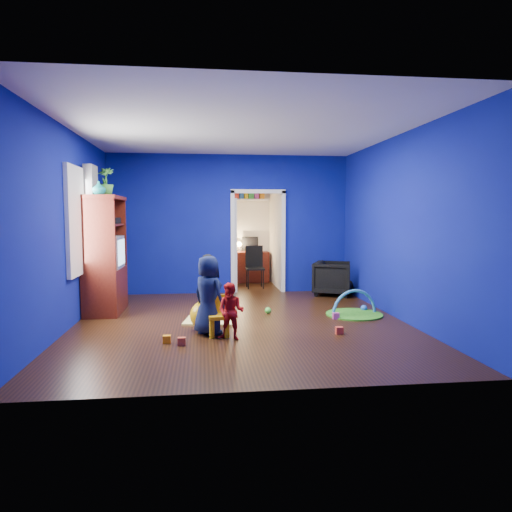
{
  "coord_description": "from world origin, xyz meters",
  "views": [
    {
      "loc": [
        -0.58,
        -6.84,
        1.64
      ],
      "look_at": [
        0.28,
        0.4,
        0.99
      ],
      "focal_mm": 32.0,
      "sensor_mm": 36.0,
      "label": 1
    }
  ],
  "objects": [
    {
      "name": "tv_armoire",
      "position": [
        -2.21,
        1.03,
        0.98
      ],
      "size": [
        0.58,
        1.14,
        1.96
      ],
      "primitive_type": "cube",
      "color": "#381409",
      "rests_on": "floor"
    },
    {
      "name": "yellow_blanket",
      "position": [
        -0.48,
        0.13,
        0.01
      ],
      "size": [
        0.84,
        0.72,
        0.03
      ],
      "primitive_type": "cube",
      "rotation": [
        0.0,
        0.0,
        -0.17
      ],
      "color": "#F2E07A",
      "rests_on": "floor"
    },
    {
      "name": "child_black",
      "position": [
        -0.48,
        0.23,
        0.52
      ],
      "size": [
        0.42,
        0.45,
        1.04
      ],
      "primitive_type": "imported",
      "rotation": [
        0.0,
        0.0,
        2.17
      ],
      "color": "black",
      "rests_on": "floor"
    },
    {
      "name": "wall_front",
      "position": [
        0.0,
        -2.75,
        1.45
      ],
      "size": [
        5.0,
        0.02,
        2.9
      ],
      "primitive_type": "cube",
      "color": "navy",
      "rests_on": "floor"
    },
    {
      "name": "alcove",
      "position": [
        0.6,
        3.62,
        1.25
      ],
      "size": [
        1.0,
        1.75,
        2.5
      ],
      "primitive_type": null,
      "color": "silver",
      "rests_on": "floor"
    },
    {
      "name": "desk_monitor",
      "position": [
        0.6,
        4.38,
        0.95
      ],
      "size": [
        0.4,
        0.05,
        0.32
      ],
      "primitive_type": "cube",
      "color": "black",
      "rests_on": "study_desk"
    },
    {
      "name": "toy_4",
      "position": [
        1.52,
        0.07,
        0.05
      ],
      "size": [
        0.1,
        0.08,
        0.1
      ],
      "primitive_type": "cube",
      "color": "#C34997",
      "rests_on": "floor"
    },
    {
      "name": "kid_chair",
      "position": [
        -0.36,
        -0.74,
        0.25
      ],
      "size": [
        0.29,
        0.29,
        0.5
      ],
      "primitive_type": "cube",
      "rotation": [
        0.0,
        0.0,
        0.03
      ],
      "color": "yellow",
      "rests_on": "floor"
    },
    {
      "name": "child_navy",
      "position": [
        -0.5,
        -0.64,
        0.55
      ],
      "size": [
        0.62,
        0.63,
        1.09
      ],
      "primitive_type": "imported",
      "rotation": [
        0.0,
        0.0,
        2.32
      ],
      "color": "#10133D",
      "rests_on": "floor"
    },
    {
      "name": "toy_3",
      "position": [
        0.5,
        0.59,
        0.06
      ],
      "size": [
        0.11,
        0.11,
        0.11
      ],
      "primitive_type": "sphere",
      "color": "green",
      "rests_on": "floor"
    },
    {
      "name": "wall_back",
      "position": [
        0.0,
        2.75,
        1.45
      ],
      "size": [
        5.0,
        0.02,
        2.9
      ],
      "primitive_type": "cube",
      "color": "navy",
      "rests_on": "floor"
    },
    {
      "name": "doorway",
      "position": [
        0.6,
        2.75,
        1.05
      ],
      "size": [
        1.16,
        0.1,
        2.1
      ],
      "primitive_type": "cube",
      "color": "white",
      "rests_on": "floor"
    },
    {
      "name": "toy_arch",
      "position": [
        1.9,
        0.31,
        0.02
      ],
      "size": [
        0.82,
        0.22,
        0.83
      ],
      "primitive_type": "torus",
      "rotation": [
        1.57,
        0.0,
        0.21
      ],
      "color": "#3F8CD8",
      "rests_on": "floor"
    },
    {
      "name": "toy_2",
      "position": [
        -1.04,
        -1.01,
        0.05
      ],
      "size": [
        0.1,
        0.08,
        0.1
      ],
      "primitive_type": "cube",
      "color": "orange",
      "rests_on": "floor"
    },
    {
      "name": "ceiling",
      "position": [
        0.0,
        0.0,
        2.9
      ],
      "size": [
        5.0,
        5.5,
        0.01
      ],
      "primitive_type": "cube",
      "color": "white",
      "rests_on": "wall_back"
    },
    {
      "name": "hopper_ball",
      "position": [
        -0.55,
        -0.39,
        0.21
      ],
      "size": [
        0.42,
        0.42,
        0.42
      ],
      "primitive_type": "sphere",
      "color": "yellow",
      "rests_on": "floor"
    },
    {
      "name": "toddler_red",
      "position": [
        -0.21,
        -0.94,
        0.38
      ],
      "size": [
        0.45,
        0.4,
        0.76
      ],
      "primitive_type": "imported",
      "rotation": [
        0.0,
        0.0,
        -0.38
      ],
      "color": "red",
      "rests_on": "floor"
    },
    {
      "name": "armchair",
      "position": [
        2.1,
        2.2,
        0.35
      ],
      "size": [
        1.01,
        1.0,
        0.7
      ],
      "primitive_type": "imported",
      "rotation": [
        0.0,
        0.0,
        1.15
      ],
      "color": "black",
      "rests_on": "floor"
    },
    {
      "name": "crt_tv",
      "position": [
        -2.17,
        1.03,
        1.02
      ],
      "size": [
        0.46,
        0.7,
        0.54
      ],
      "primitive_type": "cube",
      "color": "silver",
      "rests_on": "tv_armoire"
    },
    {
      "name": "toy_0",
      "position": [
        1.3,
        -0.83,
        0.05
      ],
      "size": [
        0.1,
        0.08,
        0.1
      ],
      "primitive_type": "cube",
      "color": "#EE3F27",
      "rests_on": "floor"
    },
    {
      "name": "wall_right",
      "position": [
        2.5,
        0.0,
        1.45
      ],
      "size": [
        0.02,
        5.5,
        2.9
      ],
      "primitive_type": "cube",
      "color": "navy",
      "rests_on": "floor"
    },
    {
      "name": "toy_1",
      "position": [
        2.17,
        0.6,
        0.06
      ],
      "size": [
        0.11,
        0.11,
        0.11
      ],
      "primitive_type": "sphere",
      "color": "blue",
      "rests_on": "floor"
    },
    {
      "name": "floor",
      "position": [
        0.0,
        0.0,
        0.0
      ],
      "size": [
        5.0,
        5.5,
        0.01
      ],
      "primitive_type": "cube",
      "color": "black",
      "rests_on": "ground"
    },
    {
      "name": "folding_chair",
      "position": [
        0.6,
        3.3,
        0.46
      ],
      "size": [
        0.4,
        0.4,
        0.92
      ],
      "primitive_type": "cube",
      "color": "black",
      "rests_on": "floor"
    },
    {
      "name": "curtain",
      "position": [
        -2.37,
        0.9,
        1.25
      ],
      "size": [
        0.14,
        0.42,
        2.4
      ],
      "primitive_type": "cube",
      "color": "slate",
      "rests_on": "floor"
    },
    {
      "name": "desk_lamp",
      "position": [
        0.32,
        4.32,
        0.93
      ],
      "size": [
        0.14,
        0.14,
        0.14
      ],
      "primitive_type": "sphere",
      "color": "#FFD88C",
      "rests_on": "study_desk"
    },
    {
      "name": "study_desk",
      "position": [
        0.6,
        4.26,
        0.38
      ],
      "size": [
        0.88,
        0.44,
        0.75
      ],
      "primitive_type": "cube",
      "color": "#3D140A",
      "rests_on": "floor"
    },
    {
      "name": "wall_left",
      "position": [
        -2.5,
        0.0,
        1.45
      ],
      "size": [
        0.02,
        5.5,
        2.9
      ],
      "primitive_type": "cube",
      "color": "navy",
      "rests_on": "floor"
    },
    {
      "name": "vase",
      "position": [
        -2.21,
        0.73,
        2.07
      ],
      "size": [
        0.26,
        0.26,
        0.22
      ],
      "primitive_type": "imported",
      "rotation": [
        0.0,
        0.0,
        0.29
      ],
      "color": "#0D6C6F",
      "rests_on": "tv_armoire"
    },
    {
      "name": "play_mat",
      "position": [
        1.9,
        0.31,
        0.01
      ],
      "size": [
        0.92,
        0.92,
        0.02
      ],
      "primitive_type": "cylinder",
      "color": "#3B9421",
      "rests_on": "floor"
    },
    {
      "name": "window_left",
      "position": [
        -2.48,
        0.35,
        1.55
      ],
      "size": [
        0.03,
        0.95,
        1.55
      ],
      "primitive_type": "cube",
      "color": "white",
      "rests_on": "wall_left"
    },
    {
      "name": "potted_plant",
      "position": [
        -2.21,
        1.25,
        2.21
      ],
      "size": [
        0.31,
        0.31,
        0.49
      ],
      "primitive_type": "imported",
      "rotation": [
        0.0,
        0.0,
        -0.12
      ],
      "color": "#398430",
      "rests_on": "tv_armoire"
    },
    {
      "name": "book_shelf",
      "position": [
        0.6,
        4.37,
        2.02
      ],
      "size": [
        0.88,
        0.24,
        0.04
      ],
      "primitive_type": "cube",
      "color": "white",
      "rests_on": "study_desk"
    },
    {
      "name": "toy_5",
      "position": [
        -0.85,
        -1.13,
        0.05
      ],
      "size": [
        0.1,
        0.08,
        0.1
      ],
      "primitive_type": "cube",
      "color": "#D24623",
      "rests_on": "floor"
    }
  ]
}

